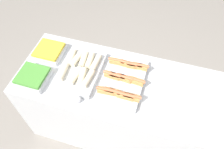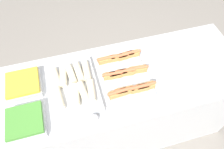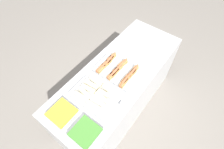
{
  "view_description": "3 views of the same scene",
  "coord_description": "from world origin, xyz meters",
  "px_view_note": "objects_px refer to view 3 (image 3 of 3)",
  "views": [
    {
      "loc": [
        0.17,
        -1.0,
        2.34
      ],
      "look_at": [
        -0.13,
        0.0,
        0.95
      ],
      "focal_mm": 35.0,
      "sensor_mm": 36.0,
      "label": 1
    },
    {
      "loc": [
        -0.37,
        -0.86,
        2.2
      ],
      "look_at": [
        -0.13,
        0.0,
        0.95
      ],
      "focal_mm": 35.0,
      "sensor_mm": 36.0,
      "label": 2
    },
    {
      "loc": [
        -0.99,
        -0.66,
        2.44
      ],
      "look_at": [
        -0.13,
        0.0,
        0.95
      ],
      "focal_mm": 28.0,
      "sensor_mm": 36.0,
      "label": 3
    }
  ],
  "objects_px": {
    "tray_hotdogs": "(117,71)",
    "tray_side_front": "(86,133)",
    "tray_side_back": "(62,114)",
    "serving_spoon_near": "(121,105)",
    "tray_wraps": "(95,94)"
  },
  "relations": [
    {
      "from": "tray_hotdogs",
      "to": "tray_side_front",
      "type": "xyz_separation_m",
      "value": [
        -0.72,
        -0.18,
        -0.0
      ]
    },
    {
      "from": "tray_wraps",
      "to": "tray_side_back",
      "type": "bearing_deg",
      "value": 161.7
    },
    {
      "from": "tray_hotdogs",
      "to": "tray_side_back",
      "type": "height_order",
      "value": "tray_hotdogs"
    },
    {
      "from": "tray_hotdogs",
      "to": "tray_side_front",
      "type": "relative_size",
      "value": 2.0
    },
    {
      "from": "tray_hotdogs",
      "to": "serving_spoon_near",
      "type": "height_order",
      "value": "tray_hotdogs"
    },
    {
      "from": "tray_hotdogs",
      "to": "tray_side_back",
      "type": "distance_m",
      "value": 0.73
    },
    {
      "from": "tray_side_back",
      "to": "serving_spoon_near",
      "type": "bearing_deg",
      "value": -42.67
    },
    {
      "from": "serving_spoon_near",
      "to": "tray_side_front",
      "type": "bearing_deg",
      "value": 168.25
    },
    {
      "from": "tray_wraps",
      "to": "serving_spoon_near",
      "type": "height_order",
      "value": "tray_wraps"
    },
    {
      "from": "tray_hotdogs",
      "to": "tray_side_front",
      "type": "height_order",
      "value": "tray_hotdogs"
    },
    {
      "from": "tray_side_back",
      "to": "tray_hotdogs",
      "type": "bearing_deg",
      "value": -9.21
    },
    {
      "from": "serving_spoon_near",
      "to": "tray_wraps",
      "type": "bearing_deg",
      "value": 104.61
    },
    {
      "from": "tray_side_front",
      "to": "serving_spoon_near",
      "type": "relative_size",
      "value": 0.97
    },
    {
      "from": "tray_side_front",
      "to": "tray_side_back",
      "type": "xyz_separation_m",
      "value": [
        0.0,
        0.29,
        0.0
      ]
    },
    {
      "from": "tray_side_front",
      "to": "serving_spoon_near",
      "type": "xyz_separation_m",
      "value": [
        0.41,
        -0.09,
        -0.01
      ]
    }
  ]
}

